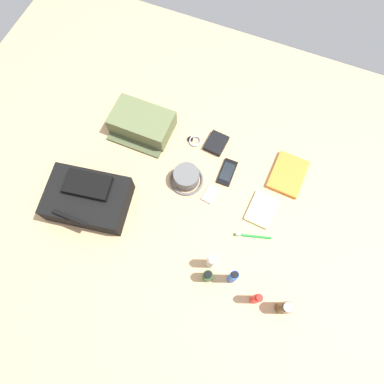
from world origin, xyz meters
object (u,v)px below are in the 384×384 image
at_px(cologne_bottle, 284,308).
at_px(paperback_novel, 288,174).
at_px(media_player, 210,194).
at_px(bucket_hat, 186,177).
at_px(sunscreen_spray, 256,299).
at_px(toiletry_pouch, 142,123).
at_px(wallet, 216,143).
at_px(shampoo_bottle, 208,276).
at_px(toothpaste_tube, 211,261).
at_px(deodorant_spray, 233,277).
at_px(wristwatch, 194,141).
at_px(toothbrush, 251,236).
at_px(notepad, 261,210).
at_px(backpack, 88,198).
at_px(cell_phone, 227,172).

xyz_separation_m(cologne_bottle, paperback_novel, (0.14, -0.58, -0.05)).
distance_m(cologne_bottle, media_player, 0.57).
xyz_separation_m(bucket_hat, sunscreen_spray, (-0.46, 0.39, 0.03)).
height_order(toiletry_pouch, wallet, toiletry_pouch).
bearing_deg(cologne_bottle, shampoo_bottle, -0.29).
relative_size(shampoo_bottle, paperback_novel, 0.53).
bearing_deg(wallet, toothpaste_tube, 113.46).
relative_size(deodorant_spray, wristwatch, 2.17).
height_order(paperback_novel, wallet, wallet).
bearing_deg(toothbrush, toiletry_pouch, -25.37).
distance_m(bucket_hat, wallet, 0.24).
height_order(bucket_hat, media_player, bucket_hat).
height_order(sunscreen_spray, paperback_novel, sunscreen_spray).
distance_m(wristwatch, wallet, 0.11).
xyz_separation_m(shampoo_bottle, notepad, (-0.12, -0.37, -0.04)).
distance_m(backpack, shampoo_bottle, 0.62).
height_order(bucket_hat, cell_phone, bucket_hat).
relative_size(toiletry_pouch, shampoo_bottle, 2.68).
xyz_separation_m(deodorant_spray, shampoo_bottle, (0.10, 0.03, -0.02)).
distance_m(deodorant_spray, wristwatch, 0.68).
height_order(toothpaste_tube, notepad, toothpaste_tube).
bearing_deg(toothpaste_tube, media_player, -69.14).
xyz_separation_m(sunscreen_spray, wallet, (0.40, -0.62, -0.05)).
xyz_separation_m(bucket_hat, toothpaste_tube, (-0.24, 0.32, 0.04)).
bearing_deg(wallet, backpack, 54.97).
bearing_deg(toothbrush, sunscreen_spray, 111.33).
bearing_deg(toothpaste_tube, deodorant_spray, 166.02).
relative_size(cologne_bottle, toothbrush, 0.82).
bearing_deg(cell_phone, toothpaste_tube, 100.51).
distance_m(sunscreen_spray, wallet, 0.74).
bearing_deg(sunscreen_spray, backpack, -8.53).
bearing_deg(cologne_bottle, wallet, -50.04).
bearing_deg(toothpaste_tube, toothbrush, -124.06).
relative_size(cell_phone, notepad, 0.88).
relative_size(bucket_hat, sunscreen_spray, 1.16).
bearing_deg(wallet, notepad, 147.59).
relative_size(toiletry_pouch, media_player, 3.21).
xyz_separation_m(toiletry_pouch, bucket_hat, (-0.31, 0.18, -0.01)).
bearing_deg(notepad, backpack, 23.43).
xyz_separation_m(sunscreen_spray, toothbrush, (0.10, -0.25, -0.06)).
xyz_separation_m(wristwatch, wallet, (-0.10, -0.02, 0.01)).
xyz_separation_m(bucket_hat, shampoo_bottle, (-0.25, 0.38, 0.02)).
distance_m(shampoo_bottle, cell_phone, 0.50).
relative_size(toothbrush, notepad, 1.06).
bearing_deg(wristwatch, cologne_bottle, 136.42).
xyz_separation_m(toothpaste_tube, notepad, (-0.13, -0.31, -0.06)).
bearing_deg(shampoo_bottle, bucket_hat, -56.44).
xyz_separation_m(backpack, toothbrush, (-0.72, -0.13, -0.05)).
relative_size(backpack, toothbrush, 2.43).
distance_m(toothpaste_tube, wristwatch, 0.60).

